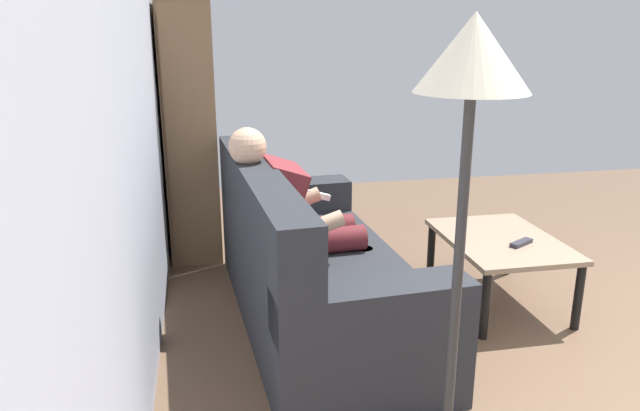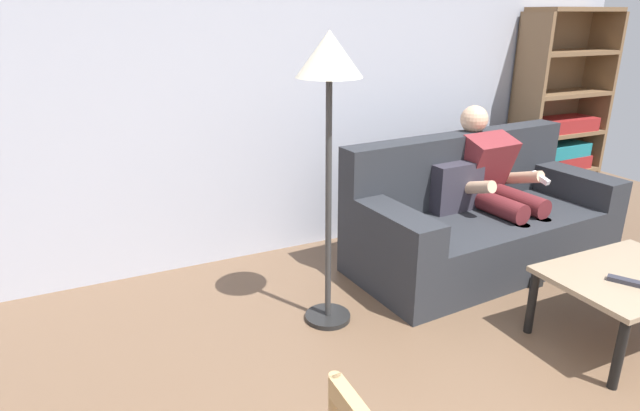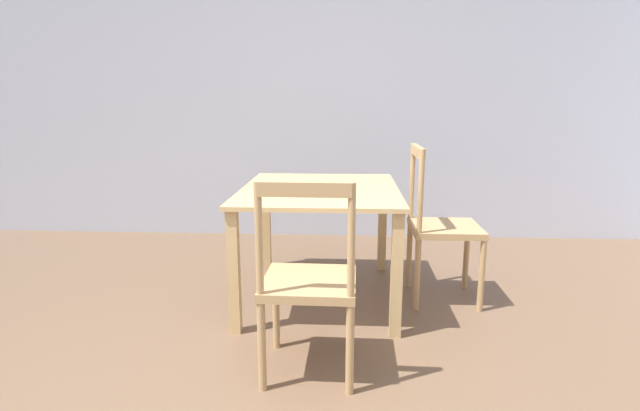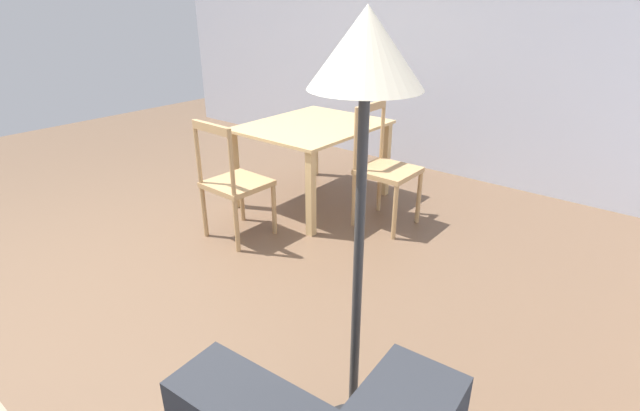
# 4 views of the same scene
# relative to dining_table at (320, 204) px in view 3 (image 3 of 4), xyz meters

# --- Properties ---
(wall_side) EXTENTS (0.12, 6.34, 2.58)m
(wall_side) POSITION_rel_dining_table_xyz_m (-1.53, -0.24, 0.68)
(wall_side) COLOR #ABB0BE
(wall_side) RESTS_ON ground_plane
(dining_table) EXTENTS (1.18, 0.97, 0.71)m
(dining_table) POSITION_rel_dining_table_xyz_m (0.00, 0.00, 0.00)
(dining_table) COLOR tan
(dining_table) RESTS_ON ground_plane
(dining_chair_near_wall) EXTENTS (0.42, 0.42, 0.97)m
(dining_chair_near_wall) POSITION_rel_dining_table_xyz_m (0.00, 0.75, -0.14)
(dining_chair_near_wall) COLOR tan
(dining_chair_near_wall) RESTS_ON ground_plane
(dining_chair_facing_couch) EXTENTS (0.43, 0.43, 0.93)m
(dining_chair_facing_couch) POSITION_rel_dining_table_xyz_m (0.92, -0.00, -0.16)
(dining_chair_facing_couch) COLOR tan
(dining_chair_facing_couch) RESTS_ON ground_plane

